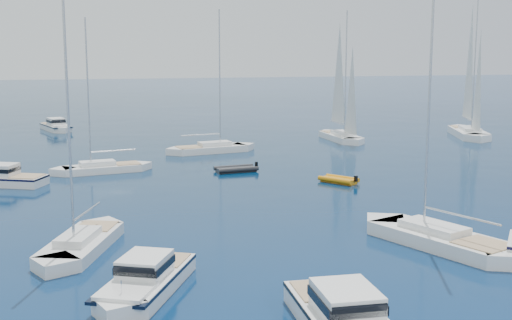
# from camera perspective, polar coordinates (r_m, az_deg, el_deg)

# --- Properties ---
(ground) EXTENTS (400.00, 400.00, 0.00)m
(ground) POSITION_cam_1_polar(r_m,az_deg,el_deg) (33.06, 17.87, -9.98)
(ground) COLOR navy
(ground) RESTS_ON ground
(motor_cruiser_left) EXTENTS (5.74, 8.56, 2.17)m
(motor_cruiser_left) POSITION_cam_1_polar(r_m,az_deg,el_deg) (31.03, -9.29, -10.94)
(motor_cruiser_left) COLOR silver
(motor_cruiser_left) RESTS_ON ground
(motor_cruiser_horizon) EXTENTS (4.88, 8.14, 2.04)m
(motor_cruiser_horizon) POSITION_cam_1_polar(r_m,az_deg,el_deg) (91.10, -16.29, 2.38)
(motor_cruiser_horizon) COLOR white
(motor_cruiser_horizon) RESTS_ON ground
(sailboat_fore) EXTENTS (5.65, 10.33, 14.73)m
(sailboat_fore) POSITION_cam_1_polar(r_m,az_deg,el_deg) (37.91, -14.36, -7.30)
(sailboat_fore) COLOR silver
(sailboat_fore) RESTS_ON ground
(sailboat_mid_r) EXTENTS (7.28, 11.80, 16.98)m
(sailboat_mid_r) POSITION_cam_1_polar(r_m,az_deg,el_deg) (38.79, 15.08, -6.94)
(sailboat_mid_r) COLOR white
(sailboat_mid_r) RESTS_ON ground
(sailboat_mid_l) EXTENTS (9.52, 4.14, 13.56)m
(sailboat_mid_l) POSITION_cam_1_polar(r_m,az_deg,el_deg) (60.23, -12.72, -1.00)
(sailboat_mid_l) COLOR white
(sailboat_mid_l) RESTS_ON ground
(sailboat_centre) EXTENTS (10.44, 4.73, 14.86)m
(sailboat_centre) POSITION_cam_1_polar(r_m,az_deg,el_deg) (69.85, -3.76, 0.65)
(sailboat_centre) COLOR silver
(sailboat_centre) RESTS_ON ground
(sailboat_sails_r) EXTENTS (3.19, 10.42, 15.14)m
(sailboat_sails_r) POSITION_cam_1_polar(r_m,az_deg,el_deg) (79.17, 7.08, 1.65)
(sailboat_sails_r) COLOR white
(sailboat_sails_r) RESTS_ON ground
(sailboat_sails_far) EXTENTS (6.55, 12.62, 17.97)m
(sailboat_sails_far) POSITION_cam_1_polar(r_m,az_deg,el_deg) (85.58, 17.29, 1.89)
(sailboat_sails_far) COLOR white
(sailboat_sails_far) RESTS_ON ground
(tender_yellow) EXTENTS (3.34, 3.61, 0.95)m
(tender_yellow) POSITION_cam_1_polar(r_m,az_deg,el_deg) (54.73, 6.90, -1.88)
(tender_yellow) COLOR orange
(tender_yellow) RESTS_ON ground
(tender_grey_far) EXTENTS (4.02, 2.57, 0.95)m
(tender_grey_far) POSITION_cam_1_polar(r_m,az_deg,el_deg) (59.05, -1.68, -0.98)
(tender_grey_far) COLOR black
(tender_grey_far) RESTS_ON ground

